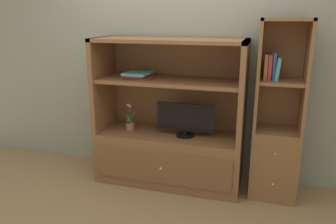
{
  "coord_description": "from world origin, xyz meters",
  "views": [
    {
      "loc": [
        0.95,
        -2.84,
        1.76
      ],
      "look_at": [
        0.0,
        0.35,
        0.8
      ],
      "focal_mm": 35.62,
      "sensor_mm": 36.0,
      "label": 1
    }
  ],
  "objects_px": {
    "media_console": "(170,139)",
    "magazine_stack": "(139,75)",
    "potted_plant": "(130,124)",
    "upright_book_row": "(272,67)",
    "tv_monitor": "(185,119)",
    "bookshelf_tall": "(276,140)"
  },
  "relations": [
    {
      "from": "media_console",
      "to": "upright_book_row",
      "type": "distance_m",
      "value": 1.3
    },
    {
      "from": "potted_plant",
      "to": "magazine_stack",
      "type": "xyz_separation_m",
      "value": [
        0.11,
        0.02,
        0.56
      ]
    },
    {
      "from": "tv_monitor",
      "to": "magazine_stack",
      "type": "xyz_separation_m",
      "value": [
        -0.52,
        0.04,
        0.43
      ]
    },
    {
      "from": "potted_plant",
      "to": "tv_monitor",
      "type": "bearing_deg",
      "value": -2.19
    },
    {
      "from": "bookshelf_tall",
      "to": "potted_plant",
      "type": "bearing_deg",
      "value": -179.04
    },
    {
      "from": "potted_plant",
      "to": "magazine_stack",
      "type": "relative_size",
      "value": 0.87
    },
    {
      "from": "tv_monitor",
      "to": "bookshelf_tall",
      "type": "height_order",
      "value": "bookshelf_tall"
    },
    {
      "from": "tv_monitor",
      "to": "potted_plant",
      "type": "distance_m",
      "value": 0.64
    },
    {
      "from": "magazine_stack",
      "to": "upright_book_row",
      "type": "relative_size",
      "value": 1.39
    },
    {
      "from": "magazine_stack",
      "to": "upright_book_row",
      "type": "bearing_deg",
      "value": 0.07
    },
    {
      "from": "media_console",
      "to": "bookshelf_tall",
      "type": "height_order",
      "value": "bookshelf_tall"
    },
    {
      "from": "potted_plant",
      "to": "upright_book_row",
      "type": "bearing_deg",
      "value": 0.68
    },
    {
      "from": "media_console",
      "to": "upright_book_row",
      "type": "height_order",
      "value": "media_console"
    },
    {
      "from": "tv_monitor",
      "to": "potted_plant",
      "type": "bearing_deg",
      "value": 177.81
    },
    {
      "from": "media_console",
      "to": "upright_book_row",
      "type": "relative_size",
      "value": 6.13
    },
    {
      "from": "media_console",
      "to": "magazine_stack",
      "type": "distance_m",
      "value": 0.77
    },
    {
      "from": "bookshelf_tall",
      "to": "upright_book_row",
      "type": "height_order",
      "value": "bookshelf_tall"
    },
    {
      "from": "magazine_stack",
      "to": "upright_book_row",
      "type": "height_order",
      "value": "upright_book_row"
    },
    {
      "from": "bookshelf_tall",
      "to": "upright_book_row",
      "type": "distance_m",
      "value": 0.72
    },
    {
      "from": "media_console",
      "to": "bookshelf_tall",
      "type": "xyz_separation_m",
      "value": [
        1.09,
        -0.0,
        0.11
      ]
    },
    {
      "from": "potted_plant",
      "to": "bookshelf_tall",
      "type": "distance_m",
      "value": 1.54
    },
    {
      "from": "upright_book_row",
      "to": "bookshelf_tall",
      "type": "bearing_deg",
      "value": 5.22
    }
  ]
}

